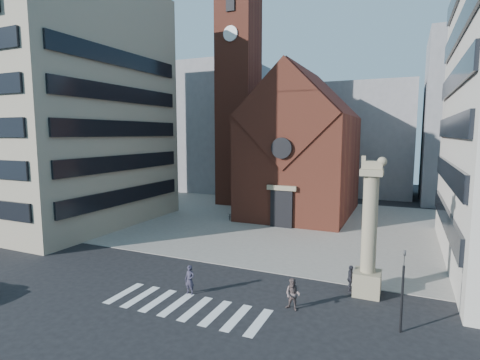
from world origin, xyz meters
name	(u,v)px	position (x,y,z in m)	size (l,w,h in m)	color
ground	(203,286)	(0.00, 0.00, 0.00)	(120.00, 120.00, 0.00)	black
piazza	(287,223)	(0.00, 19.00, 0.03)	(46.00, 30.00, 0.05)	gray
zebra_crossing	(186,306)	(0.55, -3.00, 0.01)	(10.20, 3.20, 0.01)	white
church	(302,150)	(0.00, 25.04, 7.98)	(12.00, 16.65, 18.00)	brown
campanile	(239,92)	(-10.00, 28.00, 15.74)	(5.50, 5.50, 31.20)	brown
building_left	(59,107)	(-24.00, 10.00, 13.00)	(18.00, 20.00, 26.00)	gray
bg_block_left	(215,128)	(-20.00, 40.00, 11.00)	(16.00, 14.00, 22.00)	gray
bg_block_mid	(368,140)	(6.00, 45.00, 9.00)	(14.00, 12.00, 18.00)	gray
lion_column	(369,241)	(10.01, 3.00, 3.46)	(1.63, 1.60, 8.68)	gray
traffic_light	(403,289)	(12.00, -1.00, 2.29)	(0.13, 0.16, 4.30)	black
pedestrian_0	(190,280)	(-0.14, -1.41, 0.92)	(0.67, 0.44, 1.84)	#2E2B3B
pedestrian_1	(293,294)	(6.34, -0.86, 0.93)	(0.90, 0.70, 1.85)	#5F4D4C
pedestrian_2	(351,279)	(9.00, 3.00, 0.87)	(1.02, 0.42, 1.73)	#26262E
scooter_0	(230,216)	(-6.57, 17.88, 0.45)	(0.53, 1.52, 0.80)	black
scooter_1	(244,217)	(-4.76, 17.88, 0.49)	(0.42, 1.48, 0.89)	black
scooter_2	(259,219)	(-2.96, 17.88, 0.45)	(0.53, 1.52, 0.80)	black
scooter_3	(274,220)	(-1.15, 17.88, 0.49)	(0.42, 1.48, 0.89)	black
scooter_4	(290,222)	(0.66, 17.88, 0.45)	(0.53, 1.52, 0.80)	black
scooter_5	(306,223)	(2.46, 17.88, 0.49)	(0.42, 1.48, 0.89)	black
scooter_6	(323,225)	(4.27, 17.88, 0.45)	(0.53, 1.52, 0.80)	black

